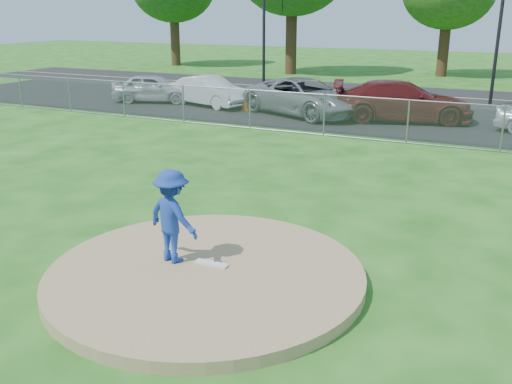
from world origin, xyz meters
TOP-DOWN VIEW (x-y plane):
  - ground at (0.00, 10.00)m, footprint 120.00×120.00m
  - pitchers_mound at (0.00, 0.00)m, footprint 5.40×5.40m
  - pitching_rubber at (0.00, 0.20)m, footprint 0.60×0.15m
  - chain_link_fence at (0.00, 12.00)m, footprint 40.00×0.06m
  - parking_lot at (0.00, 16.50)m, footprint 50.00×8.00m
  - street at (0.00, 24.00)m, footprint 60.00×7.00m
  - traffic_signal_left at (-8.76, 22.00)m, footprint 1.28×0.20m
  - pitcher at (-0.69, 0.08)m, footprint 1.18×0.85m
  - traffic_cone at (-7.03, 15.72)m, footprint 0.34×0.34m
  - parked_car_silver at (-12.20, 15.91)m, footprint 4.35×2.86m
  - parked_car_white at (-9.13, 16.07)m, footprint 4.45×2.62m
  - parked_car_gray at (-4.16, 15.68)m, footprint 6.23×4.67m
  - parked_car_darkred at (-0.03, 16.09)m, footprint 6.04×3.76m

SIDE VIEW (x-z plane):
  - ground at x=0.00m, z-range 0.00..0.00m
  - street at x=0.00m, z-range 0.00..0.01m
  - parking_lot at x=0.00m, z-range 0.00..0.01m
  - pitchers_mound at x=0.00m, z-range 0.00..0.20m
  - pitching_rubber at x=0.00m, z-range 0.20..0.24m
  - traffic_cone at x=-7.03m, z-range 0.01..0.67m
  - parked_car_silver at x=-12.20m, z-range 0.01..1.39m
  - parked_car_white at x=-9.13m, z-range 0.01..1.40m
  - chain_link_fence at x=0.00m, z-range 0.00..1.50m
  - parked_car_gray at x=-4.16m, z-range 0.01..1.58m
  - parked_car_darkred at x=-0.03m, z-range 0.01..1.64m
  - pitcher at x=-0.69m, z-range 0.20..1.85m
  - traffic_signal_left at x=-8.76m, z-range 0.56..6.16m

